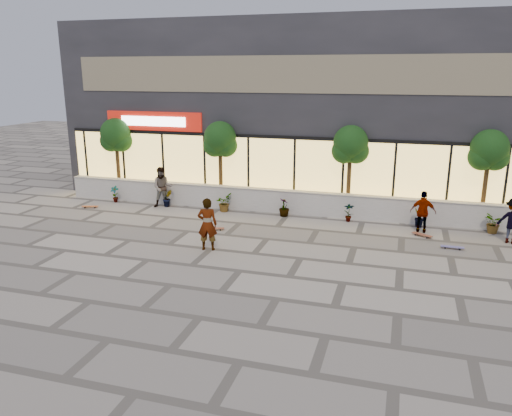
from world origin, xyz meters
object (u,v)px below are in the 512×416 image
(tree_east, at_px, (489,153))
(skateboard_left, at_px, (90,206))
(tree_midwest, at_px, (220,141))
(skater_left, at_px, (163,187))
(tree_west, at_px, (116,137))
(skateboard_center, at_px, (214,228))
(skateboard_right_far, at_px, (452,247))
(skater_center, at_px, (207,224))
(tree_mideast, at_px, (350,147))
(skater_right_near, at_px, (423,212))
(skateboard_right_near, at_px, (422,235))

(tree_east, relative_size, skateboard_left, 5.06)
(tree_midwest, relative_size, skater_left, 2.07)
(tree_west, relative_size, tree_midwest, 1.00)
(tree_midwest, distance_m, skateboard_center, 5.08)
(skateboard_right_far, bearing_deg, skater_center, -161.79)
(skateboard_center, distance_m, skateboard_left, 6.92)
(tree_mideast, distance_m, skater_right_near, 4.24)
(tree_west, xyz_separation_m, tree_mideast, (11.50, 0.00, 0.00))
(skater_center, distance_m, skateboard_right_far, 8.77)
(skater_left, bearing_deg, skater_right_near, -25.72)
(skater_right_near, bearing_deg, tree_midwest, -7.84)
(tree_west, height_order, skater_center, tree_west)
(tree_west, height_order, skater_left, tree_west)
(tree_mideast, relative_size, skater_center, 2.07)
(skater_right_near, bearing_deg, tree_mideast, -27.40)
(tree_west, bearing_deg, tree_mideast, 0.00)
(tree_midwest, relative_size, skateboard_right_far, 4.89)
(skateboard_right_near, bearing_deg, tree_mideast, 171.91)
(tree_mideast, distance_m, skateboard_center, 6.88)
(tree_midwest, bearing_deg, tree_east, 0.00)
(skateboard_center, bearing_deg, skateboard_left, 151.75)
(skateboard_left, bearing_deg, skater_center, -43.18)
(tree_east, height_order, skateboard_left, tree_east)
(tree_west, height_order, tree_mideast, same)
(skateboard_left, bearing_deg, skater_right_near, -14.47)
(tree_west, relative_size, skateboard_right_far, 4.89)
(tree_east, xyz_separation_m, skateboard_center, (-10.29, -3.99, -2.91))
(skater_right_near, bearing_deg, skater_left, 1.43)
(skateboard_right_near, xyz_separation_m, skateboard_right_far, (1.01, -1.14, 0.00))
(tree_midwest, bearing_deg, tree_mideast, 0.00)
(skateboard_right_near, bearing_deg, skater_left, -155.32)
(skater_left, height_order, skateboard_left, skater_left)
(skateboard_center, bearing_deg, tree_mideast, 23.85)
(tree_east, bearing_deg, skater_left, -174.23)
(tree_mideast, relative_size, skater_right_near, 2.35)
(skateboard_left, bearing_deg, tree_west, 71.91)
(skateboard_center, xyz_separation_m, skateboard_right_far, (8.94, 0.40, 0.00))
(tree_mideast, distance_m, tree_east, 5.50)
(tree_midwest, bearing_deg, skateboard_center, -73.13)
(skater_center, bearing_deg, skater_right_near, -162.22)
(tree_midwest, distance_m, skater_center, 6.73)
(tree_mideast, relative_size, skateboard_left, 5.06)
(tree_east, xyz_separation_m, skateboard_right_far, (-1.35, -3.59, -2.91))
(tree_east, distance_m, skater_right_near, 3.73)
(tree_west, height_order, tree_east, same)
(tree_midwest, xyz_separation_m, skateboard_right_far, (10.15, -3.59, -2.91))
(tree_east, bearing_deg, tree_mideast, 180.00)
(tree_west, height_order, skater_right_near, tree_west)
(skater_right_near, distance_m, skateboard_left, 14.71)
(tree_west, bearing_deg, skateboard_right_near, -9.52)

